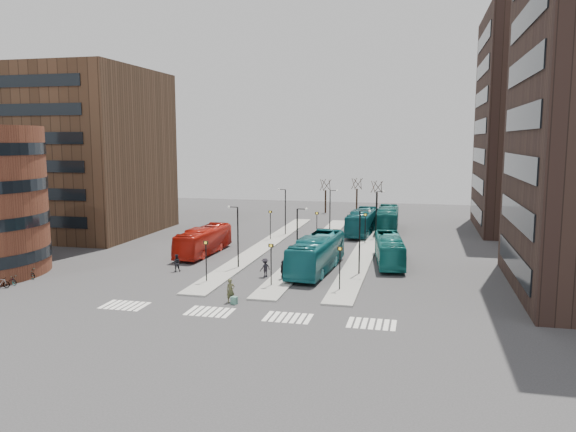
% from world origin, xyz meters
% --- Properties ---
extents(ground, '(160.00, 160.00, 0.00)m').
position_xyz_m(ground, '(0.00, 0.00, 0.00)').
color(ground, '#2D2D2F').
rests_on(ground, ground).
extents(island_left, '(2.50, 45.00, 0.15)m').
position_xyz_m(island_left, '(-4.00, 30.00, 0.07)').
color(island_left, gray).
rests_on(island_left, ground).
extents(island_mid, '(2.50, 45.00, 0.15)m').
position_xyz_m(island_mid, '(2.00, 30.00, 0.07)').
color(island_mid, gray).
rests_on(island_mid, ground).
extents(island_right, '(2.50, 45.00, 0.15)m').
position_xyz_m(island_right, '(8.00, 30.00, 0.07)').
color(island_right, gray).
rests_on(island_right, ground).
extents(suitcase, '(0.53, 0.46, 0.59)m').
position_xyz_m(suitcase, '(0.14, 6.30, 0.29)').
color(suitcase, navy).
rests_on(suitcase, ground).
extents(red_bus, '(2.89, 10.95, 3.03)m').
position_xyz_m(red_bus, '(-9.38, 23.81, 1.52)').
color(red_bus, '#B3190D').
rests_on(red_bus, ground).
extents(teal_bus_a, '(3.79, 12.68, 3.48)m').
position_xyz_m(teal_bus_a, '(4.38, 18.65, 1.74)').
color(teal_bus_a, '#15636B').
rests_on(teal_bus_a, ground).
extents(teal_bus_b, '(3.43, 12.10, 3.33)m').
position_xyz_m(teal_bus_b, '(6.49, 41.44, 1.67)').
color(teal_bus_b, '#12535B').
rests_on(teal_bus_b, ground).
extents(teal_bus_c, '(3.77, 10.92, 2.98)m').
position_xyz_m(teal_bus_c, '(11.10, 23.53, 1.49)').
color(teal_bus_c, '#156D6A').
rests_on(teal_bus_c, ground).
extents(teal_bus_d, '(3.08, 12.03, 3.33)m').
position_xyz_m(teal_bus_d, '(9.67, 44.83, 1.67)').
color(teal_bus_d, '#125B59').
rests_on(teal_bus_d, ground).
extents(traveller, '(0.81, 0.77, 1.87)m').
position_xyz_m(traveller, '(-0.30, 6.73, 0.93)').
color(traveller, '#47482B').
rests_on(traveller, ground).
extents(commuter_a, '(1.00, 0.91, 1.68)m').
position_xyz_m(commuter_a, '(-8.88, 15.44, 0.84)').
color(commuter_a, black).
rests_on(commuter_a, ground).
extents(commuter_b, '(0.47, 1.09, 1.85)m').
position_xyz_m(commuter_b, '(2.04, 14.40, 0.93)').
color(commuter_b, black).
rests_on(commuter_b, ground).
extents(commuter_c, '(1.19, 1.30, 1.75)m').
position_xyz_m(commuter_c, '(0.11, 15.36, 0.88)').
color(commuter_c, black).
rests_on(commuter_c, ground).
extents(bicycle_near, '(1.66, 0.93, 0.83)m').
position_xyz_m(bicycle_near, '(-21.00, 7.35, 0.41)').
color(bicycle_near, gray).
rests_on(bicycle_near, ground).
extents(bicycle_mid, '(1.62, 0.75, 0.94)m').
position_xyz_m(bicycle_mid, '(-21.00, 6.16, 0.47)').
color(bicycle_mid, gray).
rests_on(bicycle_mid, ground).
extents(bicycle_far, '(1.91, 1.02, 0.95)m').
position_xyz_m(bicycle_far, '(-21.00, 9.64, 0.48)').
color(bicycle_far, gray).
rests_on(bicycle_far, ground).
extents(crosswalk_stripes, '(22.35, 2.40, 0.01)m').
position_xyz_m(crosswalk_stripes, '(1.75, 4.00, 0.01)').
color(crosswalk_stripes, silver).
rests_on(crosswalk_stripes, ground).
extents(office_block, '(25.00, 20.12, 22.00)m').
position_xyz_m(office_block, '(-34.00, 33.98, 11.00)').
color(office_block, '#483121').
rests_on(office_block, ground).
extents(tower_far, '(20.12, 20.00, 30.00)m').
position_xyz_m(tower_far, '(31.98, 50.00, 15.00)').
color(tower_far, '#2E201A').
rests_on(tower_far, ground).
extents(sign_poles, '(12.45, 22.12, 3.65)m').
position_xyz_m(sign_poles, '(1.60, 23.00, 2.41)').
color(sign_poles, black).
rests_on(sign_poles, ground).
extents(lamp_posts, '(14.04, 20.24, 6.12)m').
position_xyz_m(lamp_posts, '(2.64, 28.00, 3.58)').
color(lamp_posts, black).
rests_on(lamp_posts, ground).
extents(bare_trees, '(10.97, 8.14, 5.90)m').
position_xyz_m(bare_trees, '(2.67, 62.67, 2.72)').
color(bare_trees, black).
rests_on(bare_trees, ground).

